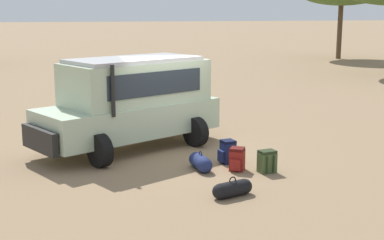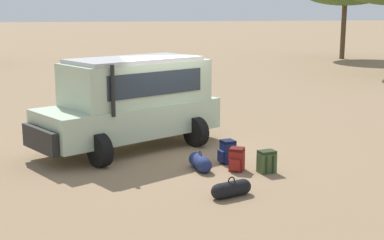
# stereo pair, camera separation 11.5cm
# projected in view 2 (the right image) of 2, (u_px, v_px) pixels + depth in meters

# --- Properties ---
(ground_plane) EXTENTS (320.00, 320.00, 0.00)m
(ground_plane) POSITION_uv_depth(u_px,v_px,m) (176.00, 152.00, 14.14)
(ground_plane) COLOR #8C7051
(safari_vehicle) EXTENTS (5.34, 3.95, 2.44)m
(safari_vehicle) POSITION_uv_depth(u_px,v_px,m) (132.00, 101.00, 14.29)
(safari_vehicle) COLOR #B2C6A8
(safari_vehicle) RESTS_ON ground_plane
(backpack_beside_front_wheel) EXTENTS (0.44, 0.48, 0.54)m
(backpack_beside_front_wheel) POSITION_uv_depth(u_px,v_px,m) (237.00, 159.00, 12.43)
(backpack_beside_front_wheel) COLOR maroon
(backpack_beside_front_wheel) RESTS_ON ground_plane
(backpack_cluster_center) EXTENTS (0.44, 0.39, 0.57)m
(backpack_cluster_center) POSITION_uv_depth(u_px,v_px,m) (227.00, 152.00, 13.03)
(backpack_cluster_center) COLOR navy
(backpack_cluster_center) RESTS_ON ground_plane
(backpack_near_rear_wheel) EXTENTS (0.44, 0.42, 0.52)m
(backpack_near_rear_wheel) POSITION_uv_depth(u_px,v_px,m) (266.00, 162.00, 12.29)
(backpack_near_rear_wheel) COLOR #42562D
(backpack_near_rear_wheel) RESTS_ON ground_plane
(duffel_bag_low_black_case) EXTENTS (0.41, 0.92, 0.45)m
(duffel_bag_low_black_case) POSITION_uv_depth(u_px,v_px,m) (200.00, 162.00, 12.52)
(duffel_bag_low_black_case) COLOR navy
(duffel_bag_low_black_case) RESTS_ON ground_plane
(duffel_bag_soft_canvas) EXTENTS (0.89, 0.50, 0.42)m
(duffel_bag_soft_canvas) POSITION_uv_depth(u_px,v_px,m) (231.00, 189.00, 10.70)
(duffel_bag_soft_canvas) COLOR black
(duffel_bag_soft_canvas) RESTS_ON ground_plane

